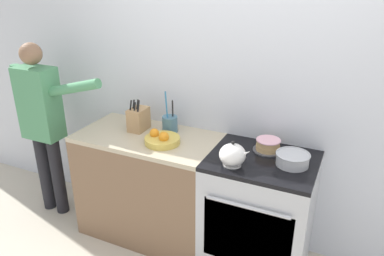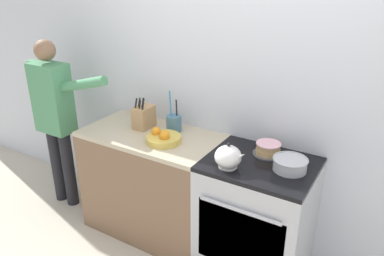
# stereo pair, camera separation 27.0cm
# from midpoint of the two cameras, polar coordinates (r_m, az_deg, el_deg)

# --- Properties ---
(wall_back) EXTENTS (8.00, 0.04, 2.60)m
(wall_back) POSITION_cam_midpoint_polar(r_m,az_deg,el_deg) (2.83, 10.85, 5.83)
(wall_back) COLOR silver
(wall_back) RESTS_ON ground_plane
(counter_cabinet) EXTENTS (1.12, 0.61, 0.91)m
(counter_cabinet) POSITION_cam_midpoint_polar(r_m,az_deg,el_deg) (3.19, -3.56, -8.40)
(counter_cabinet) COLOR brown
(counter_cabinet) RESTS_ON ground_plane
(stove_range) EXTENTS (0.74, 0.64, 0.91)m
(stove_range) POSITION_cam_midpoint_polar(r_m,az_deg,el_deg) (2.85, 12.48, -13.33)
(stove_range) COLOR #B7BABF
(stove_range) RESTS_ON ground_plane
(layer_cake) EXTENTS (0.21, 0.21, 0.09)m
(layer_cake) POSITION_cam_midpoint_polar(r_m,az_deg,el_deg) (2.71, 14.34, -3.22)
(layer_cake) COLOR #4C4C51
(layer_cake) RESTS_ON stove_range
(tea_kettle) EXTENTS (0.22, 0.18, 0.18)m
(tea_kettle) POSITION_cam_midpoint_polar(r_m,az_deg,el_deg) (2.48, 8.68, -4.45)
(tea_kettle) COLOR white
(tea_kettle) RESTS_ON stove_range
(mixing_bowl) EXTENTS (0.23, 0.23, 0.08)m
(mixing_bowl) POSITION_cam_midpoint_polar(r_m,az_deg,el_deg) (2.55, 17.69, -5.37)
(mixing_bowl) COLOR #B7BABF
(mixing_bowl) RESTS_ON stove_range
(knife_block) EXTENTS (0.12, 0.18, 0.27)m
(knife_block) POSITION_cam_midpoint_polar(r_m,az_deg,el_deg) (3.06, -4.88, 1.64)
(knife_block) COLOR tan
(knife_block) RESTS_ON counter_cabinet
(utensil_crock) EXTENTS (0.12, 0.12, 0.34)m
(utensil_crock) POSITION_cam_midpoint_polar(r_m,az_deg,el_deg) (3.00, -0.22, 0.74)
(utensil_crock) COLOR #477084
(utensil_crock) RESTS_ON counter_cabinet
(fruit_bowl) EXTENTS (0.27, 0.27, 0.11)m
(fruit_bowl) POSITION_cam_midpoint_polar(r_m,az_deg,el_deg) (2.82, -1.72, -1.59)
(fruit_bowl) COLOR gold
(fruit_bowl) RESTS_ON counter_cabinet
(person_baker) EXTENTS (0.91, 0.20, 1.58)m
(person_baker) POSITION_cam_midpoint_polar(r_m,az_deg,el_deg) (3.51, -18.13, 2.32)
(person_baker) COLOR black
(person_baker) RESTS_ON ground_plane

